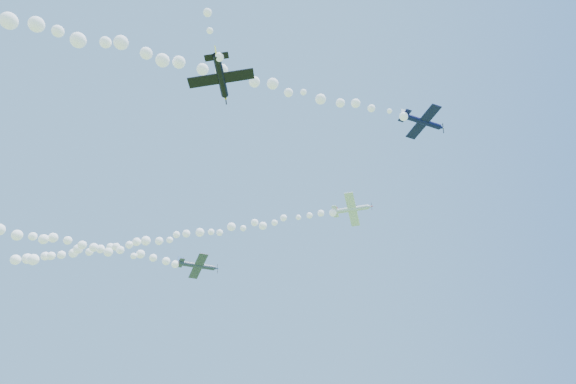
# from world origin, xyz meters

# --- Properties ---
(plane_white) EXTENTS (7.95, 8.12, 2.77)m
(plane_white) POSITION_xyz_m (19.85, 8.78, 53.42)
(plane_white) COLOR white
(smoke_trail_white) EXTENTS (73.71, 17.16, 3.29)m
(smoke_trail_white) POSITION_xyz_m (-19.30, 16.66, 53.12)
(smoke_trail_white) COLOR white
(plane_navy) EXTENTS (7.24, 7.70, 2.86)m
(plane_navy) POSITION_xyz_m (29.51, -14.85, 53.02)
(plane_navy) COLOR #0D0F3A
(smoke_trail_navy) EXTENTS (74.65, 32.03, 2.89)m
(smoke_trail_navy) POSITION_xyz_m (-9.75, -30.86, 52.83)
(smoke_trail_navy) COLOR white
(plane_grey) EXTENTS (7.61, 8.02, 2.13)m
(plane_grey) POSITION_xyz_m (-9.35, 10.59, 43.34)
(plane_grey) COLOR #373D50
(plane_black) EXTENTS (6.37, 6.23, 1.68)m
(plane_black) POSITION_xyz_m (4.20, -37.69, 38.43)
(plane_black) COLOR black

